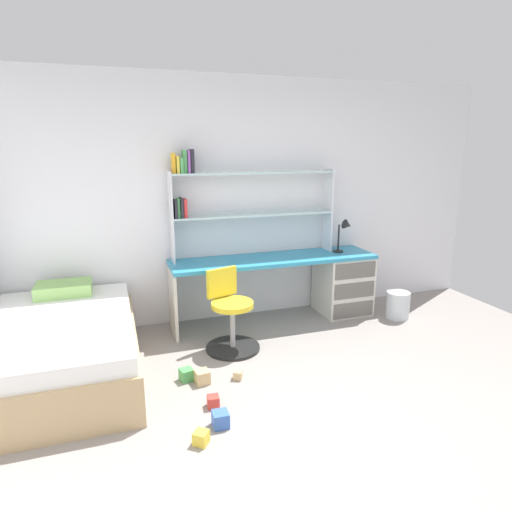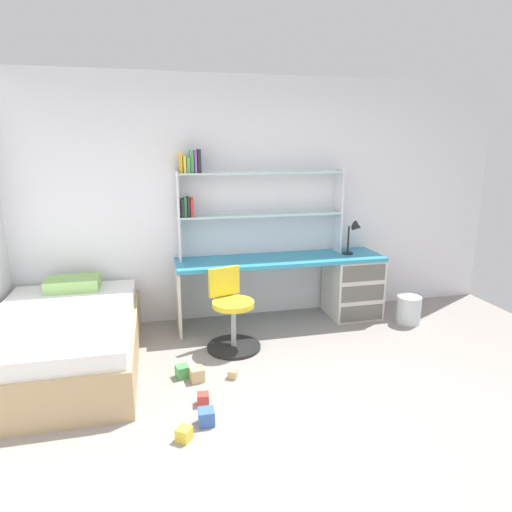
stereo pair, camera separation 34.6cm
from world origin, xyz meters
name	(u,v)px [view 2 (the right image)]	position (x,y,z in m)	size (l,w,h in m)	color
ground_plane	(330,448)	(0.00, 0.00, -0.01)	(5.98, 5.85, 0.02)	gray
room_shell	(127,224)	(-1.25, 1.24, 1.32)	(5.98, 5.85, 2.63)	silver
desk	(333,282)	(0.90, 2.12, 0.41)	(2.27, 0.55, 0.73)	teal
bookshelf_hutch	(243,195)	(-0.11, 2.28, 1.40)	(1.81, 0.22, 1.15)	silver
desk_lamp	(355,232)	(1.12, 2.10, 0.98)	(0.20, 0.17, 0.38)	black
swivel_chair	(232,318)	(-0.36, 1.59, 0.30)	(0.52, 0.52, 0.77)	black
bed_platform	(64,341)	(-1.86, 1.50, 0.26)	(1.22, 1.83, 0.64)	tan
waste_bin	(409,310)	(1.64, 1.75, 0.15)	(0.26, 0.26, 0.31)	silver
toy_block_natural_0	(197,374)	(-0.76, 1.04, 0.06)	(0.11, 0.11, 0.11)	tan
toy_block_red_1	(203,399)	(-0.75, 0.68, 0.04)	(0.09, 0.09, 0.09)	red
toy_block_blue_2	(206,417)	(-0.76, 0.43, 0.06)	(0.11, 0.11, 0.11)	#3860B7
toy_block_green_3	(182,371)	(-0.88, 1.13, 0.05)	(0.10, 0.10, 0.10)	#479E51
toy_block_yellow_4	(184,434)	(-0.92, 0.29, 0.04)	(0.09, 0.09, 0.09)	gold
toy_block_natural_5	(233,374)	(-0.46, 1.01, 0.04)	(0.07, 0.07, 0.07)	tan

